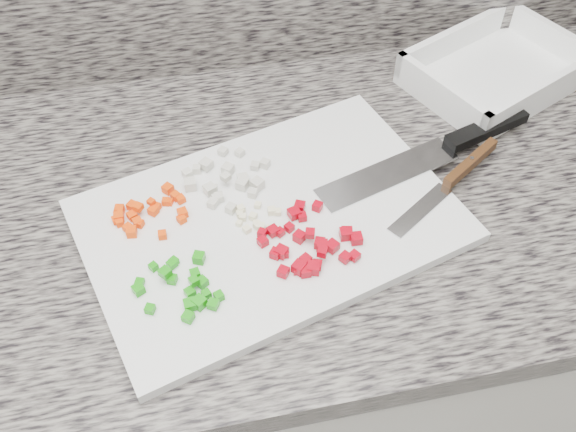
# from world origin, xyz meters

# --- Properties ---
(cabinet) EXTENTS (3.92, 0.62, 0.86)m
(cabinet) POSITION_xyz_m (0.00, 1.44, 0.43)
(cabinet) COLOR silver
(cabinet) RESTS_ON ground
(countertop) EXTENTS (3.96, 0.64, 0.04)m
(countertop) POSITION_xyz_m (0.00, 1.44, 0.88)
(countertop) COLOR slate
(countertop) RESTS_ON cabinet
(cutting_board) EXTENTS (0.55, 0.44, 0.02)m
(cutting_board) POSITION_xyz_m (0.12, 1.38, 0.91)
(cutting_board) COLOR white
(cutting_board) RESTS_ON countertop
(carrot_pile) EXTENTS (0.10, 0.09, 0.02)m
(carrot_pile) POSITION_xyz_m (-0.04, 1.42, 0.92)
(carrot_pile) COLOR #F84205
(carrot_pile) RESTS_ON cutting_board
(onion_pile) EXTENTS (0.12, 0.13, 0.02)m
(onion_pile) POSITION_xyz_m (0.07, 1.45, 0.92)
(onion_pile) COLOR beige
(onion_pile) RESTS_ON cutting_board
(green_pepper_pile) EXTENTS (0.11, 0.10, 0.02)m
(green_pepper_pile) POSITION_xyz_m (-0.00, 1.29, 0.92)
(green_pepper_pile) COLOR #18930D
(green_pepper_pile) RESTS_ON cutting_board
(red_pepper_pile) EXTENTS (0.13, 0.12, 0.02)m
(red_pepper_pile) POSITION_xyz_m (0.16, 1.32, 0.92)
(red_pepper_pile) COLOR #A70212
(red_pepper_pile) RESTS_ON cutting_board
(garlic_pile) EXTENTS (0.06, 0.05, 0.01)m
(garlic_pile) POSITION_xyz_m (0.10, 1.38, 0.92)
(garlic_pile) COLOR #F3ECBC
(garlic_pile) RESTS_ON cutting_board
(chef_knife) EXTENTS (0.35, 0.14, 0.02)m
(chef_knife) POSITION_xyz_m (0.40, 1.46, 0.92)
(chef_knife) COLOR silver
(chef_knife) RESTS_ON cutting_board
(paring_knife) EXTENTS (0.20, 0.14, 0.02)m
(paring_knife) POSITION_xyz_m (0.39, 1.40, 0.92)
(paring_knife) COLOR silver
(paring_knife) RESTS_ON cutting_board
(tray) EXTENTS (0.32, 0.29, 0.06)m
(tray) POSITION_xyz_m (0.53, 1.61, 0.92)
(tray) COLOR white
(tray) RESTS_ON countertop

